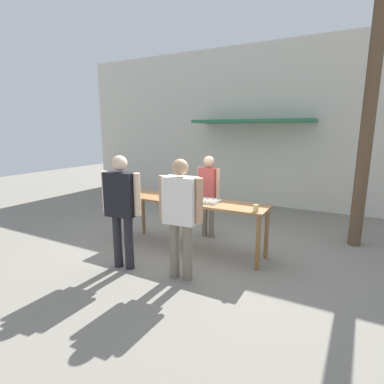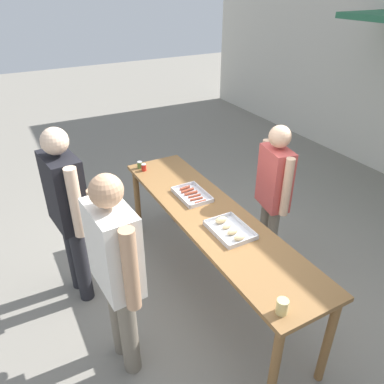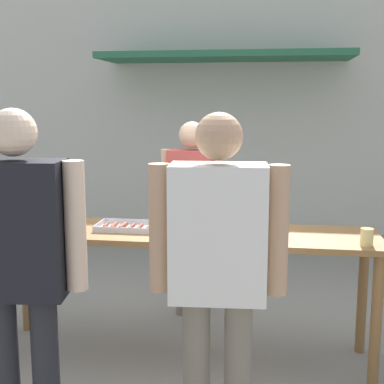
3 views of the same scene
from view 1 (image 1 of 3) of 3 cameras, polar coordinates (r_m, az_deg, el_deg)
name	(u,v)px [view 1 (image 1 of 3)]	position (r m, az deg, el deg)	size (l,w,h in m)	color
ground_plane	(192,249)	(5.66, 0.00, -10.80)	(24.00, 24.00, 0.00)	gray
building_facade_back	(258,127)	(8.93, 12.40, 12.04)	(12.00, 1.11, 4.50)	beige
serving_table	(192,206)	(5.40, 0.00, -2.72)	(2.73, 0.65, 0.93)	brown
food_tray_sausages	(174,197)	(5.56, -3.52, -0.99)	(0.41, 0.28, 0.04)	silver
food_tray_buns	(207,201)	(5.23, 2.91, -1.71)	(0.42, 0.30, 0.07)	silver
condiment_jar_mustard	(130,193)	(5.87, -11.76, -0.27)	(0.06, 0.06, 0.08)	#567A38
condiment_jar_ketchup	(134,194)	(5.83, -11.03, -0.32)	(0.06, 0.06, 0.08)	#B22319
beer_cup	(256,208)	(4.72, 12.04, -3.01)	(0.08, 0.08, 0.11)	#DBC67A
person_server_behind_table	(208,189)	(6.02, 3.15, 0.57)	(0.54, 0.28, 1.67)	#756B5B
person_customer_holding_hotdog	(121,203)	(4.74, -13.29, -2.06)	(0.67, 0.31, 1.80)	#232328
person_customer_with_cup	(181,210)	(4.28, -2.20, -3.41)	(0.68, 0.29, 1.78)	#756B5B
utility_pole	(372,85)	(6.33, 31.12, 17.04)	(1.10, 0.23, 5.71)	brown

